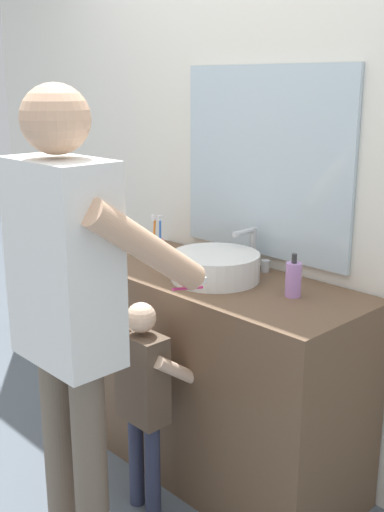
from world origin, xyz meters
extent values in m
plane|color=slate|center=(0.00, 0.00, 0.00)|extent=(14.00, 14.00, 0.00)
cube|color=silver|center=(0.00, 0.62, 1.35)|extent=(4.40, 0.08, 2.70)
cube|color=silver|center=(0.00, 0.57, 1.33)|extent=(0.87, 0.02, 0.79)
cube|color=brown|center=(0.00, 0.30, 0.44)|extent=(1.27, 0.54, 0.88)
cylinder|color=silver|center=(0.00, 0.28, 0.94)|extent=(0.36, 0.36, 0.11)
cylinder|color=beige|center=(0.00, 0.28, 0.94)|extent=(0.30, 0.30, 0.09)
cylinder|color=#B7BABF|center=(0.00, 0.51, 0.97)|extent=(0.03, 0.03, 0.18)
cylinder|color=#B7BABF|center=(0.00, 0.45, 1.05)|extent=(0.02, 0.12, 0.02)
cylinder|color=#B7BABF|center=(-0.07, 0.51, 0.91)|extent=(0.04, 0.04, 0.05)
cylinder|color=#B7BABF|center=(0.07, 0.51, 0.91)|extent=(0.04, 0.04, 0.05)
cylinder|color=#D86666|center=(-0.38, 0.29, 0.93)|extent=(0.07, 0.07, 0.09)
cylinder|color=blue|center=(-0.37, 0.30, 0.98)|extent=(0.03, 0.02, 0.17)
cube|color=white|center=(-0.37, 0.30, 1.08)|extent=(0.01, 0.02, 0.02)
cylinder|color=orange|center=(-0.39, 0.29, 0.98)|extent=(0.01, 0.03, 0.17)
cube|color=white|center=(-0.39, 0.29, 1.08)|extent=(0.01, 0.02, 0.02)
cylinder|color=#B27FC6|center=(0.34, 0.34, 0.95)|extent=(0.06, 0.06, 0.13)
cylinder|color=#2D2D2D|center=(0.34, 0.34, 1.03)|extent=(0.02, 0.02, 0.04)
cylinder|color=#2D334C|center=(-0.05, -0.11, 0.20)|extent=(0.06, 0.06, 0.40)
cylinder|color=#2D334C|center=(0.05, -0.11, 0.20)|extent=(0.06, 0.06, 0.40)
cube|color=brown|center=(0.00, -0.11, 0.58)|extent=(0.20, 0.11, 0.35)
sphere|color=beige|center=(0.00, -0.11, 0.82)|extent=(0.11, 0.11, 0.11)
cylinder|color=beige|center=(-0.11, -0.02, 0.61)|extent=(0.05, 0.24, 0.19)
cylinder|color=beige|center=(0.11, -0.02, 0.61)|extent=(0.05, 0.24, 0.19)
cylinder|color=#6B5B4C|center=(-0.08, -0.43, 0.38)|extent=(0.12, 0.12, 0.77)
cylinder|color=#6B5B4C|center=(0.11, -0.43, 0.38)|extent=(0.12, 0.12, 0.77)
cube|color=white|center=(0.01, -0.43, 1.10)|extent=(0.38, 0.22, 0.67)
sphere|color=#D8A884|center=(0.01, -0.43, 1.55)|extent=(0.22, 0.22, 0.22)
cylinder|color=#D8A884|center=(-0.20, -0.26, 1.16)|extent=(0.09, 0.46, 0.36)
cylinder|color=#D8A884|center=(0.22, -0.26, 1.16)|extent=(0.09, 0.46, 0.36)
cylinder|color=#E5387F|center=(0.22, -0.08, 0.98)|extent=(0.01, 0.14, 0.03)
cube|color=white|center=(0.22, -0.01, 0.99)|extent=(0.01, 0.02, 0.02)
camera|label=1|loc=(1.69, -1.47, 1.66)|focal=44.08mm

